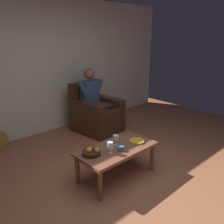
% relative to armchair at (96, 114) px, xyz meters
% --- Properties ---
extents(ground_plane, '(7.33, 7.33, 0.00)m').
position_rel_armchair_xyz_m(ground_plane, '(0.87, 2.02, -0.34)').
color(ground_plane, '#995C3D').
extents(wall_back, '(6.51, 0.06, 2.53)m').
position_rel_armchair_xyz_m(wall_back, '(0.87, -0.65, 0.93)').
color(wall_back, silver).
rests_on(wall_back, ground).
extents(armchair, '(0.83, 0.93, 0.96)m').
position_rel_armchair_xyz_m(armchair, '(0.00, 0.00, 0.00)').
color(armchair, '#402416').
rests_on(armchair, ground).
extents(person_seated, '(0.62, 0.64, 1.24)m').
position_rel_armchair_xyz_m(person_seated, '(0.00, -0.02, 0.34)').
color(person_seated, '#385171').
rests_on(person_seated, ground).
extents(coffee_table, '(1.08, 0.57, 0.43)m').
position_rel_armchair_xyz_m(coffee_table, '(0.81, 1.48, 0.03)').
color(coffee_table, brown).
rests_on(coffee_table, ground).
extents(wine_glass_near, '(0.08, 0.08, 0.14)m').
position_rel_armchair_xyz_m(wine_glass_near, '(0.77, 1.41, 0.19)').
color(wine_glass_near, silver).
rests_on(wine_glass_near, coffee_table).
extents(wine_glass_far, '(0.07, 0.07, 0.15)m').
position_rel_armchair_xyz_m(wine_glass_far, '(0.98, 1.54, 0.20)').
color(wine_glass_far, silver).
rests_on(wine_glass_far, coffee_table).
extents(fruit_bowl, '(0.23, 0.23, 0.11)m').
position_rel_armchair_xyz_m(fruit_bowl, '(1.17, 1.41, 0.13)').
color(fruit_bowl, '#3A2211').
rests_on(fruit_bowl, coffee_table).
extents(decorative_dish, '(0.21, 0.21, 0.02)m').
position_rel_armchair_xyz_m(decorative_dish, '(0.49, 1.54, 0.11)').
color(decorative_dish, gold).
rests_on(decorative_dish, coffee_table).
extents(candle_jar, '(0.08, 0.08, 0.06)m').
position_rel_armchair_xyz_m(candle_jar, '(0.83, 1.57, 0.13)').
color(candle_jar, '#466D96').
rests_on(candle_jar, coffee_table).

